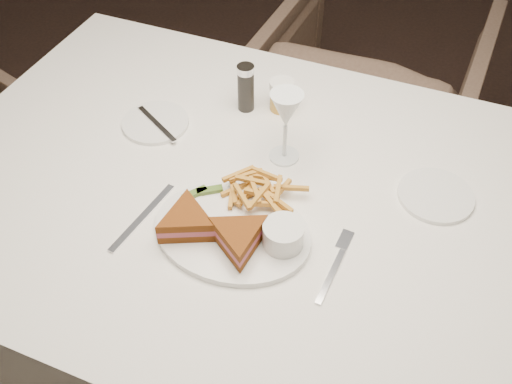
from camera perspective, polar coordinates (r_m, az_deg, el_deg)
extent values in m
plane|color=black|center=(2.00, 5.77, -8.76)|extent=(5.00, 5.00, 0.00)
cube|color=white|center=(1.51, 0.74, -9.83)|extent=(1.52, 1.02, 0.75)
imported|color=#4F3C30|center=(2.15, 11.25, 9.57)|extent=(0.74, 0.70, 0.74)
ellipsoid|color=white|center=(1.14, -2.38, -3.97)|extent=(0.32, 0.25, 0.01)
cube|color=silver|center=(1.19, -11.28, -2.49)|extent=(0.04, 0.21, 0.00)
cylinder|color=white|center=(1.40, -10.01, 6.86)|extent=(0.16, 0.16, 0.01)
cylinder|color=white|center=(1.26, 17.53, -0.33)|extent=(0.16, 0.16, 0.01)
cylinder|color=black|center=(1.39, -1.02, 10.37)|extent=(0.04, 0.04, 0.12)
cylinder|color=#B27F2A|center=(1.41, 2.56, 9.63)|extent=(0.06, 0.06, 0.08)
cube|color=#466724|center=(1.20, -4.67, 0.17)|extent=(0.05, 0.04, 0.01)
cube|color=#466724|center=(1.19, -6.16, -0.14)|extent=(0.04, 0.05, 0.01)
cylinder|color=white|center=(1.09, 2.74, -4.31)|extent=(0.08, 0.08, 0.05)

